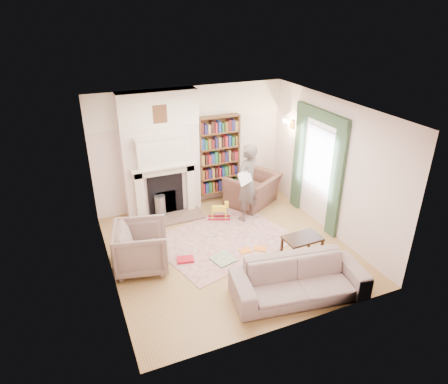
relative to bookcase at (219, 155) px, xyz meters
name	(u,v)px	position (x,y,z in m)	size (l,w,h in m)	color
floor	(229,249)	(-0.65, -2.12, -1.18)	(4.50, 4.50, 0.00)	brown
ceiling	(230,110)	(-0.65, -2.12, 1.62)	(4.50, 4.50, 0.00)	white
wall_back	(190,148)	(-0.65, 0.13, 0.22)	(4.50, 4.50, 0.00)	silver
wall_front	(295,249)	(-0.65, -4.37, 0.22)	(4.50, 4.50, 0.00)	silver
wall_left	(104,207)	(-2.90, -2.12, 0.22)	(4.50, 4.50, 0.00)	silver
wall_right	(331,167)	(1.60, -2.12, 0.22)	(4.50, 4.50, 0.00)	silver
fireplace	(161,155)	(-1.40, -0.07, 0.21)	(1.70, 0.58, 2.80)	silver
bookcase	(219,155)	(0.00, 0.00, 0.00)	(1.00, 0.24, 1.85)	brown
window	(319,159)	(1.58, -1.72, 0.27)	(0.02, 0.90, 1.30)	silver
curtain_left	(337,182)	(1.55, -2.42, 0.02)	(0.07, 0.32, 2.40)	#2E472D
curtain_right	(298,159)	(1.55, -1.02, 0.02)	(0.07, 0.32, 2.40)	#2E472D
pelmet	(322,116)	(1.54, -1.72, 1.20)	(0.09, 1.70, 0.24)	#2E472D
wall_sconce	(285,125)	(1.38, -0.62, 0.72)	(0.20, 0.24, 0.24)	gold
rug	(223,239)	(-0.62, -1.76, -1.17)	(2.58, 1.99, 0.01)	beige
armchair_reading	(253,190)	(0.66, -0.52, -0.80)	(1.15, 1.00, 0.75)	#442E24
armchair_left	(142,247)	(-2.34, -2.04, -0.74)	(0.92, 0.95, 0.87)	gray
sofa	(299,280)	(-0.13, -3.83, -0.85)	(2.20, 0.86, 0.64)	#A59988
man_reading	(247,183)	(0.21, -1.12, -0.29)	(0.64, 0.42, 1.76)	#504640
newspaper	(245,177)	(0.06, -1.32, -0.06)	(0.40, 0.02, 0.28)	white
coffee_table	(302,247)	(0.52, -2.91, -0.95)	(0.70, 0.45, 0.45)	black
paraffin_heater	(160,207)	(-1.56, -0.35, -0.90)	(0.24, 0.24, 0.55)	#93959A
rocking_horse	(219,210)	(-0.37, -0.92, -0.96)	(0.50, 0.20, 0.44)	yellow
board_game	(223,259)	(-0.90, -2.44, -1.15)	(0.39, 0.39, 0.03)	#E2E952
game_box_lid	(185,260)	(-1.57, -2.18, -1.14)	(0.31, 0.21, 0.05)	#B21425
comic_annuals	(253,250)	(-0.24, -2.35, -1.16)	(0.58, 0.30, 0.02)	red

